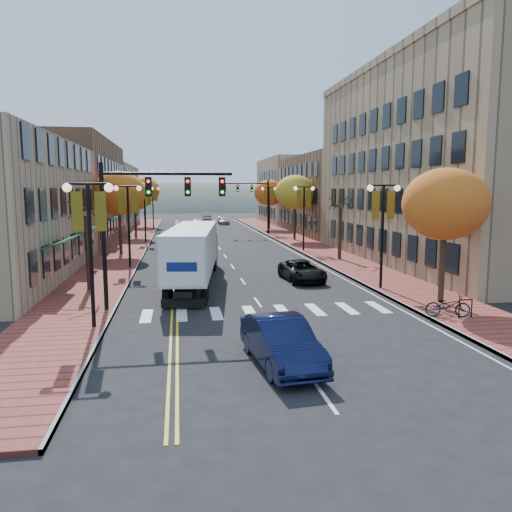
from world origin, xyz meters
name	(u,v)px	position (x,y,z in m)	size (l,w,h in m)	color
ground	(272,323)	(0.00, 0.00, 0.00)	(200.00, 200.00, 0.00)	black
sidewalk_left	(130,244)	(-9.00, 32.50, 0.07)	(4.00, 85.00, 0.15)	brown
sidewalk_right	(298,241)	(9.00, 32.50, 0.07)	(4.00, 85.00, 0.15)	brown
building_left_mid	(55,192)	(-17.00, 36.00, 5.50)	(12.00, 24.00, 11.00)	brown
building_left_far	(94,196)	(-17.00, 61.00, 4.75)	(12.00, 26.00, 9.50)	#9E8966
building_right_near	(465,167)	(18.50, 16.00, 7.50)	(15.00, 28.00, 15.00)	#997F5B
building_right_mid	(352,195)	(18.50, 42.00, 5.00)	(15.00, 24.00, 10.00)	brown
building_right_far	(308,191)	(18.50, 64.00, 5.50)	(15.00, 20.00, 11.00)	#9E8966
tree_left_a	(88,253)	(-9.00, 8.00, 2.25)	(0.28, 0.28, 4.20)	#382619
tree_left_b	(119,193)	(-9.00, 24.00, 5.45)	(4.48, 4.48, 7.21)	#382619
tree_left_c	(135,195)	(-9.00, 40.00, 5.05)	(4.16, 4.16, 6.69)	#382619
tree_left_d	(144,190)	(-9.00, 58.00, 5.60)	(4.61, 4.61, 7.42)	#382619
tree_right_a	(445,204)	(9.00, 2.00, 5.05)	(4.16, 4.16, 6.69)	#382619
tree_right_b	(340,233)	(9.00, 18.00, 2.25)	(0.28, 0.28, 4.20)	#382619
tree_right_c	(295,192)	(9.00, 34.00, 5.45)	(4.48, 4.48, 7.21)	#382619
tree_right_d	(269,193)	(9.00, 50.00, 5.29)	(4.35, 4.35, 7.00)	#382619
lamp_left_a	(90,227)	(-7.50, 0.00, 4.29)	(1.96, 0.36, 6.05)	black
lamp_left_b	(128,210)	(-7.50, 16.00, 4.29)	(1.96, 0.36, 6.05)	black
lamp_left_c	(145,203)	(-7.50, 34.00, 4.29)	(1.96, 0.36, 6.05)	black
lamp_left_d	(153,200)	(-7.50, 52.00, 4.29)	(1.96, 0.36, 6.05)	black
lamp_right_a	(383,216)	(7.50, 6.00, 4.29)	(1.96, 0.36, 6.05)	black
lamp_right_b	(304,206)	(7.50, 24.00, 4.29)	(1.96, 0.36, 6.05)	black
lamp_right_c	(269,201)	(7.50, 42.00, 4.29)	(1.96, 0.36, 6.05)	black
traffic_mast_near	(145,208)	(-5.48, 3.00, 4.92)	(6.10, 0.35, 7.00)	black
traffic_mast_far	(253,196)	(5.48, 42.00, 4.92)	(6.10, 0.34, 7.00)	black
semi_truck	(194,250)	(-3.03, 9.64, 2.10)	(3.95, 14.52, 3.59)	black
navy_sedan	(281,342)	(-0.69, -5.23, 0.79)	(1.68, 4.80, 1.58)	black
black_suv	(302,271)	(3.74, 9.59, 0.65)	(2.16, 4.69, 1.30)	black
car_far_white	(197,224)	(-1.19, 52.83, 0.73)	(1.73, 4.30, 1.47)	silver
car_far_silver	(224,221)	(3.45, 61.45, 0.60)	(1.68, 4.13, 1.20)	#95959B
car_far_oncoming	(207,217)	(1.23, 71.68, 0.76)	(1.61, 4.60, 1.52)	#A19FA7
bicycle	(448,306)	(7.80, -0.75, 0.66)	(0.67, 1.93, 1.02)	gray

